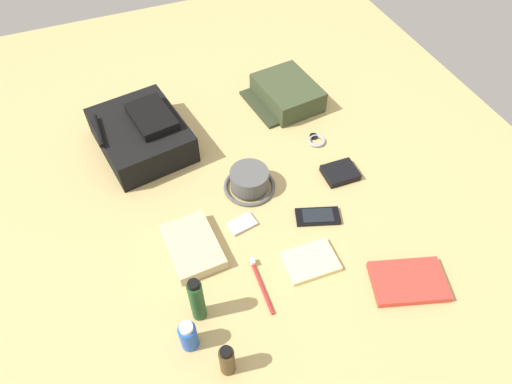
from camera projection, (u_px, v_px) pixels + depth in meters
ground_plane at (256, 202)px, 1.46m from camera, size 2.64×2.02×0.02m
backpack at (142, 134)px, 1.57m from camera, size 0.38×0.33×0.14m
toiletry_pouch at (286, 93)px, 1.74m from camera, size 0.27×0.27×0.08m
bucket_hat at (250, 181)px, 1.47m from camera, size 0.17×0.17×0.07m
cologne_bottle at (227, 360)px, 1.07m from camera, size 0.04×0.04×0.12m
deodorant_spray at (188, 336)px, 1.12m from camera, size 0.04×0.04×0.10m
shampoo_bottle at (197, 300)px, 1.14m from camera, size 0.04×0.04×0.17m
paperback_novel at (408, 282)px, 1.26m from camera, size 0.19×0.23×0.02m
cell_phone at (318, 216)px, 1.41m from camera, size 0.10×0.15×0.01m
media_player at (242, 224)px, 1.39m from camera, size 0.07×0.09×0.01m
wristwatch at (316, 140)px, 1.62m from camera, size 0.07×0.06×0.01m
toothbrush at (260, 282)px, 1.26m from camera, size 0.18×0.02×0.02m
wallet at (340, 173)px, 1.51m from camera, size 0.09×0.11×0.02m
notepad at (310, 261)px, 1.30m from camera, size 0.12×0.15×0.02m
folded_towel at (193, 246)px, 1.32m from camera, size 0.21×0.15×0.04m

